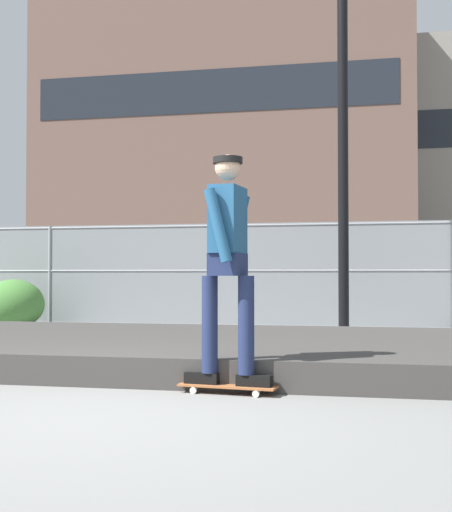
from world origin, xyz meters
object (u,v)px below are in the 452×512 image
at_px(skateboard, 228,386).
at_px(skater, 228,252).
at_px(shrub_left, 13,304).
at_px(street_lamp, 343,54).
at_px(parked_car_near, 122,280).

xyz_separation_m(skateboard, skater, (0.00, 0.00, 1.08)).
relative_size(skater, shrub_left, 1.65).
relative_size(street_lamp, parked_car_near, 1.58).
bearing_deg(parked_car_near, street_lamp, -33.91).
distance_m(skateboard, parked_car_near, 9.28).
xyz_separation_m(skater, parked_car_near, (-3.95, 8.36, -0.30)).
height_order(skater, street_lamp, street_lamp).
bearing_deg(skateboard, parked_car_near, 115.31).
relative_size(skater, street_lamp, 0.26).
height_order(parked_car_near, shrub_left, parked_car_near).
distance_m(skater, shrub_left, 7.49).
distance_m(street_lamp, shrub_left, 6.94).
bearing_deg(skateboard, street_lamp, 81.60).
height_order(street_lamp, parked_car_near, street_lamp).
bearing_deg(shrub_left, skateboard, -48.46).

